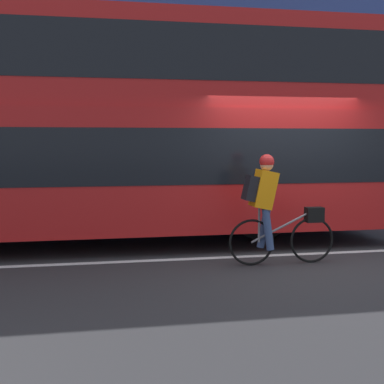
% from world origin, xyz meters
% --- Properties ---
extents(ground_plane, '(80.00, 80.00, 0.00)m').
position_xyz_m(ground_plane, '(0.00, 0.00, 0.00)').
color(ground_plane, '#2D2D30').
extents(road_center_line, '(50.00, 0.14, 0.01)m').
position_xyz_m(road_center_line, '(0.00, 0.14, 0.00)').
color(road_center_line, silver).
rests_on(road_center_line, ground_plane).
extents(sidewalk_curb, '(60.00, 2.17, 0.11)m').
position_xyz_m(sidewalk_curb, '(0.00, 4.70, 0.05)').
color(sidewalk_curb, '#A8A399').
rests_on(sidewalk_curb, ground_plane).
extents(building_facade, '(60.00, 0.30, 8.63)m').
position_xyz_m(building_facade, '(0.00, 5.94, 4.31)').
color(building_facade, '#33478C').
rests_on(building_facade, ground_plane).
extents(bus, '(11.77, 2.44, 3.85)m').
position_xyz_m(bus, '(-3.65, 1.54, 2.15)').
color(bus, black).
rests_on(bus, ground_plane).
extents(cyclist_on_bike, '(1.61, 0.32, 1.61)m').
position_xyz_m(cyclist_on_bike, '(-0.49, -0.45, 0.87)').
color(cyclist_on_bike, black).
rests_on(cyclist_on_bike, ground_plane).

